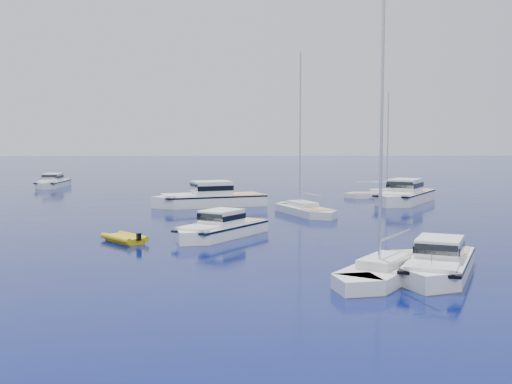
# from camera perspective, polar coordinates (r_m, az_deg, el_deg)

# --- Properties ---
(ground) EXTENTS (400.00, 400.00, 0.00)m
(ground) POSITION_cam_1_polar(r_m,az_deg,el_deg) (24.28, 5.63, -10.46)
(ground) COLOR #091456
(ground) RESTS_ON ground
(motor_cruiser_near) EXTENTS (6.08, 8.94, 2.27)m
(motor_cruiser_near) POSITION_cam_1_polar(r_m,az_deg,el_deg) (30.82, 16.27, -7.31)
(motor_cruiser_near) COLOR white
(motor_cruiser_near) RESTS_ON ground
(motor_cruiser_left) EXTENTS (7.04, 8.65, 2.27)m
(motor_cruiser_left) POSITION_cam_1_polar(r_m,az_deg,el_deg) (40.87, -3.28, -4.12)
(motor_cruiser_left) COLOR white
(motor_cruiser_left) RESTS_ON ground
(motor_cruiser_centre) EXTENTS (12.06, 7.00, 3.03)m
(motor_cruiser_centre) POSITION_cam_1_polar(r_m,az_deg,el_deg) (59.21, -4.25, -1.30)
(motor_cruiser_centre) COLOR white
(motor_cruiser_centre) RESTS_ON ground
(motor_cruiser_distant) EXTENTS (9.11, 11.71, 3.04)m
(motor_cruiser_distant) POSITION_cam_1_polar(r_m,az_deg,el_deg) (63.74, 13.33, -0.98)
(motor_cruiser_distant) COLOR silver
(motor_cruiser_distant) RESTS_ON ground
(motor_cruiser_horizon) EXTENTS (2.93, 8.89, 2.31)m
(motor_cruiser_horizon) POSITION_cam_1_polar(r_m,az_deg,el_deg) (85.98, -18.03, 0.42)
(motor_cruiser_horizon) COLOR silver
(motor_cruiser_horizon) RESTS_ON ground
(sailboat_fore) EXTENTS (7.51, 9.26, 14.05)m
(sailboat_fore) POSITION_cam_1_polar(r_m,az_deg,el_deg) (29.92, 11.81, -7.59)
(sailboat_fore) COLOR silver
(sailboat_fore) RESTS_ON ground
(sailboat_mid_r) EXTENTS (5.69, 9.93, 14.19)m
(sailboat_mid_r) POSITION_cam_1_polar(r_m,az_deg,el_deg) (53.05, 4.45, -2.03)
(sailboat_mid_r) COLOR silver
(sailboat_mid_r) RESTS_ON ground
(sailboat_centre) EXTENTS (8.03, 2.16, 11.78)m
(sailboat_centre) POSITION_cam_1_polar(r_m,az_deg,el_deg) (68.73, 11.17, -0.51)
(sailboat_centre) COLOR white
(sailboat_centre) RESTS_ON ground
(tender_yellow) EXTENTS (3.59, 3.78, 0.95)m
(tender_yellow) POSITION_cam_1_polar(r_m,az_deg,el_deg) (39.79, -11.88, -4.47)
(tender_yellow) COLOR #C7A50B
(tender_yellow) RESTS_ON ground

